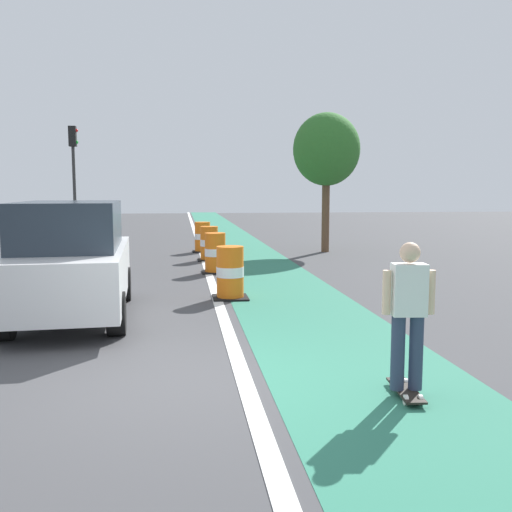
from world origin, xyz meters
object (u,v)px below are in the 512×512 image
at_px(traffic_barrel_front, 230,273).
at_px(traffic_light_corner, 74,162).
at_px(skateboarder_on_lane, 408,314).
at_px(traffic_barrel_far, 203,237).
at_px(pedestrian_crossing, 21,245).
at_px(parked_suv_nearest, 71,259).
at_px(street_tree_sidewalk, 326,150).
at_px(traffic_barrel_back, 209,244).
at_px(traffic_barrel_mid, 215,253).

height_order(traffic_barrel_front, traffic_light_corner, traffic_light_corner).
relative_size(skateboarder_on_lane, traffic_barrel_front, 1.55).
bearing_deg(traffic_light_corner, traffic_barrel_far, -47.55).
bearing_deg(pedestrian_crossing, traffic_light_corner, 93.55).
bearing_deg(traffic_light_corner, parked_suv_nearest, -80.20).
xyz_separation_m(parked_suv_nearest, traffic_barrel_far, (2.68, 10.52, -0.50)).
bearing_deg(traffic_barrel_front, parked_suv_nearest, -154.53).
height_order(traffic_barrel_far, street_tree_sidewalk, street_tree_sidewalk).
relative_size(skateboarder_on_lane, traffic_light_corner, 0.33).
xyz_separation_m(traffic_barrel_back, traffic_light_corner, (-5.66, 8.61, 2.97)).
distance_m(traffic_barrel_far, traffic_light_corner, 8.73).
bearing_deg(traffic_barrel_front, traffic_barrel_back, 90.96).
bearing_deg(traffic_light_corner, pedestrian_crossing, -86.45).
relative_size(traffic_barrel_front, traffic_barrel_back, 1.00).
relative_size(parked_suv_nearest, traffic_barrel_back, 4.31).
bearing_deg(parked_suv_nearest, traffic_barrel_far, 75.72).
bearing_deg(traffic_barrel_back, street_tree_sidewalk, 24.68).
relative_size(traffic_barrel_mid, pedestrian_crossing, 0.68).
height_order(traffic_barrel_far, traffic_light_corner, traffic_light_corner).
bearing_deg(traffic_barrel_front, pedestrian_crossing, 145.59).
bearing_deg(parked_suv_nearest, traffic_barrel_back, 70.65).
bearing_deg(skateboarder_on_lane, parked_suv_nearest, 133.96).
height_order(traffic_barrel_mid, street_tree_sidewalk, street_tree_sidewalk).
height_order(parked_suv_nearest, traffic_barrel_front, parked_suv_nearest).
height_order(parked_suv_nearest, pedestrian_crossing, parked_suv_nearest).
bearing_deg(traffic_barrel_mid, traffic_barrel_far, 91.55).
bearing_deg(skateboarder_on_lane, traffic_barrel_far, 96.26).
relative_size(traffic_barrel_front, traffic_barrel_far, 1.00).
height_order(parked_suv_nearest, street_tree_sidewalk, street_tree_sidewalk).
relative_size(traffic_barrel_back, traffic_light_corner, 0.21).
xyz_separation_m(skateboarder_on_lane, traffic_barrel_back, (-1.53, 12.45, -0.38)).
bearing_deg(traffic_barrel_mid, street_tree_sidewalk, 48.17).
xyz_separation_m(traffic_barrel_far, street_tree_sidewalk, (4.45, -0.57, 3.14)).
xyz_separation_m(traffic_barrel_front, traffic_barrel_mid, (-0.08, 3.76, 0.00)).
height_order(traffic_barrel_front, traffic_barrel_back, same).
bearing_deg(traffic_barrel_mid, traffic_barrel_back, 90.54).
relative_size(skateboarder_on_lane, parked_suv_nearest, 0.36).
distance_m(parked_suv_nearest, traffic_barrel_front, 3.26).
relative_size(pedestrian_crossing, street_tree_sidewalk, 0.32).
height_order(traffic_light_corner, street_tree_sidewalk, traffic_light_corner).
distance_m(skateboarder_on_lane, traffic_barrel_far, 15.10).
xyz_separation_m(traffic_barrel_front, pedestrian_crossing, (-5.04, 3.45, 0.33)).
distance_m(traffic_barrel_front, traffic_light_corner, 16.52).
bearing_deg(traffic_barrel_far, traffic_barrel_mid, -88.45).
relative_size(skateboarder_on_lane, traffic_barrel_mid, 1.55).
xyz_separation_m(traffic_barrel_front, traffic_light_corner, (-5.77, 15.19, 2.97)).
distance_m(parked_suv_nearest, traffic_barrel_far, 10.87).
relative_size(traffic_barrel_back, street_tree_sidewalk, 0.22).
bearing_deg(traffic_barrel_back, traffic_barrel_front, -89.04).
distance_m(parked_suv_nearest, traffic_barrel_back, 8.45).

